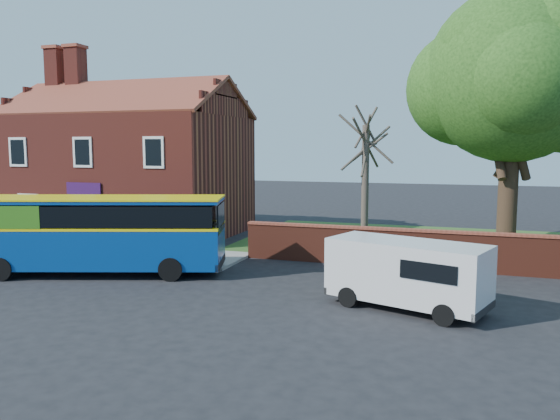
% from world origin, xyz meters
% --- Properties ---
extents(ground, '(120.00, 120.00, 0.00)m').
position_xyz_m(ground, '(0.00, 0.00, 0.00)').
color(ground, black).
rests_on(ground, ground).
extents(pavement, '(18.00, 3.50, 0.12)m').
position_xyz_m(pavement, '(-7.00, 5.75, 0.06)').
color(pavement, gray).
rests_on(pavement, ground).
extents(kerb, '(18.00, 0.15, 0.14)m').
position_xyz_m(kerb, '(-7.00, 4.00, 0.07)').
color(kerb, slate).
rests_on(kerb, ground).
extents(grass_strip, '(26.00, 12.00, 0.04)m').
position_xyz_m(grass_strip, '(13.00, 13.00, 0.02)').
color(grass_strip, '#426B28').
rests_on(grass_strip, ground).
extents(shop_building, '(12.30, 8.13, 10.50)m').
position_xyz_m(shop_building, '(-7.02, 11.50, 3.41)').
color(shop_building, maroon).
rests_on(shop_building, ground).
extents(boundary_wall, '(22.00, 0.38, 1.60)m').
position_xyz_m(boundary_wall, '(13.00, 7.00, 0.81)').
color(boundary_wall, maroon).
rests_on(boundary_wall, ground).
extents(bus, '(9.99, 5.36, 2.96)m').
position_xyz_m(bus, '(-2.71, 2.09, 1.68)').
color(bus, navy).
rests_on(bus, ground).
extents(van_near, '(5.02, 3.26, 2.05)m').
position_xyz_m(van_near, '(9.36, 1.27, 1.15)').
color(van_near, silver).
rests_on(van_near, ground).
extents(large_tree, '(9.70, 7.67, 11.83)m').
position_xyz_m(large_tree, '(12.89, 11.63, 7.74)').
color(large_tree, black).
rests_on(large_tree, ground).
extents(bare_tree, '(2.40, 2.86, 6.39)m').
position_xyz_m(bare_tree, '(6.56, 10.09, 3.28)').
color(bare_tree, '#4C4238').
rests_on(bare_tree, ground).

